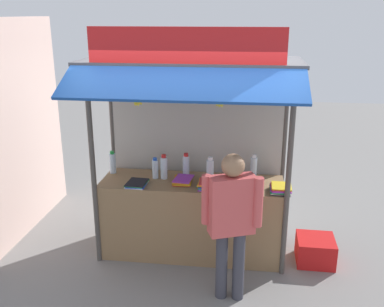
{
  "coord_description": "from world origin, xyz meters",
  "views": [
    {
      "loc": [
        0.62,
        -4.79,
        2.86
      ],
      "look_at": [
        0.0,
        0.0,
        1.29
      ],
      "focal_mm": 40.76,
      "sensor_mm": 36.0,
      "label": 1
    }
  ],
  "objects_px": {
    "water_bottle_left": "(155,169)",
    "water_bottle_rear_center": "(113,163)",
    "water_bottle_right": "(210,171)",
    "water_bottle_front_left": "(164,167)",
    "plastic_crate": "(315,250)",
    "banana_bunch_inner_left": "(138,98)",
    "banana_bunch_rightmost": "(220,100)",
    "magazine_stack_front_right": "(137,183)",
    "banana_bunch_leftmost": "(259,95)",
    "water_bottle_mid_left": "(186,166)",
    "magazine_stack_back_left": "(208,184)",
    "magazine_stack_center": "(280,189)",
    "water_bottle_far_right": "(254,167)",
    "magazine_stack_mid_right": "(183,180)",
    "vendor_person": "(232,215)"
  },
  "relations": [
    {
      "from": "water_bottle_right",
      "to": "water_bottle_front_left",
      "type": "distance_m",
      "value": 0.57
    },
    {
      "from": "water_bottle_far_right",
      "to": "banana_bunch_inner_left",
      "type": "bearing_deg",
      "value": -151.27
    },
    {
      "from": "water_bottle_left",
      "to": "magazine_stack_mid_right",
      "type": "xyz_separation_m",
      "value": [
        0.35,
        -0.1,
        -0.1
      ]
    },
    {
      "from": "magazine_stack_back_left",
      "to": "banana_bunch_leftmost",
      "type": "height_order",
      "value": "banana_bunch_leftmost"
    },
    {
      "from": "magazine_stack_mid_right",
      "to": "water_bottle_far_right",
      "type": "bearing_deg",
      "value": 18.33
    },
    {
      "from": "water_bottle_rear_center",
      "to": "plastic_crate",
      "type": "distance_m",
      "value": 2.68
    },
    {
      "from": "water_bottle_right",
      "to": "water_bottle_far_right",
      "type": "relative_size",
      "value": 1.09
    },
    {
      "from": "water_bottle_right",
      "to": "water_bottle_mid_left",
      "type": "bearing_deg",
      "value": 152.2
    },
    {
      "from": "water_bottle_rear_center",
      "to": "banana_bunch_inner_left",
      "type": "distance_m",
      "value": 1.23
    },
    {
      "from": "water_bottle_mid_left",
      "to": "banana_bunch_inner_left",
      "type": "height_order",
      "value": "banana_bunch_inner_left"
    },
    {
      "from": "plastic_crate",
      "to": "water_bottle_far_right",
      "type": "bearing_deg",
      "value": 159.99
    },
    {
      "from": "banana_bunch_leftmost",
      "to": "magazine_stack_mid_right",
      "type": "bearing_deg",
      "value": 154.38
    },
    {
      "from": "magazine_stack_center",
      "to": "water_bottle_far_right",
      "type": "bearing_deg",
      "value": 125.0
    },
    {
      "from": "water_bottle_front_left",
      "to": "magazine_stack_front_right",
      "type": "distance_m",
      "value": 0.39
    },
    {
      "from": "magazine_stack_back_left",
      "to": "plastic_crate",
      "type": "bearing_deg",
      "value": 5.76
    },
    {
      "from": "plastic_crate",
      "to": "water_bottle_right",
      "type": "bearing_deg",
      "value": 177.77
    },
    {
      "from": "water_bottle_left",
      "to": "water_bottle_mid_left",
      "type": "relative_size",
      "value": 0.88
    },
    {
      "from": "water_bottle_right",
      "to": "vendor_person",
      "type": "bearing_deg",
      "value": -71.41
    },
    {
      "from": "magazine_stack_front_right",
      "to": "banana_bunch_leftmost",
      "type": "bearing_deg",
      "value": -10.26
    },
    {
      "from": "water_bottle_far_right",
      "to": "banana_bunch_rightmost",
      "type": "relative_size",
      "value": 0.95
    },
    {
      "from": "water_bottle_right",
      "to": "magazine_stack_center",
      "type": "bearing_deg",
      "value": -13.74
    },
    {
      "from": "water_bottle_rear_center",
      "to": "banana_bunch_rightmost",
      "type": "xyz_separation_m",
      "value": [
        1.36,
        -0.61,
        0.94
      ]
    },
    {
      "from": "water_bottle_front_left",
      "to": "banana_bunch_inner_left",
      "type": "xyz_separation_m",
      "value": [
        -0.16,
        -0.5,
        0.93
      ]
    },
    {
      "from": "water_bottle_left",
      "to": "water_bottle_rear_center",
      "type": "bearing_deg",
      "value": 169.0
    },
    {
      "from": "magazine_stack_back_left",
      "to": "banana_bunch_inner_left",
      "type": "height_order",
      "value": "banana_bunch_inner_left"
    },
    {
      "from": "water_bottle_right",
      "to": "magazine_stack_mid_right",
      "type": "relative_size",
      "value": 0.96
    },
    {
      "from": "water_bottle_left",
      "to": "banana_bunch_inner_left",
      "type": "distance_m",
      "value": 1.08
    },
    {
      "from": "magazine_stack_mid_right",
      "to": "vendor_person",
      "type": "bearing_deg",
      "value": -53.44
    },
    {
      "from": "magazine_stack_mid_right",
      "to": "vendor_person",
      "type": "relative_size",
      "value": 0.21
    },
    {
      "from": "water_bottle_rear_center",
      "to": "magazine_stack_center",
      "type": "xyz_separation_m",
      "value": [
        2.04,
        -0.36,
        -0.09
      ]
    },
    {
      "from": "water_bottle_rear_center",
      "to": "plastic_crate",
      "type": "relative_size",
      "value": 0.65
    },
    {
      "from": "water_bottle_right",
      "to": "magazine_stack_mid_right",
      "type": "distance_m",
      "value": 0.34
    },
    {
      "from": "water_bottle_mid_left",
      "to": "magazine_stack_back_left",
      "type": "height_order",
      "value": "water_bottle_mid_left"
    },
    {
      "from": "water_bottle_left",
      "to": "plastic_crate",
      "type": "relative_size",
      "value": 0.6
    },
    {
      "from": "water_bottle_right",
      "to": "banana_bunch_rightmost",
      "type": "bearing_deg",
      "value": -73.72
    },
    {
      "from": "water_bottle_rear_center",
      "to": "magazine_stack_mid_right",
      "type": "relative_size",
      "value": 0.87
    },
    {
      "from": "magazine_stack_front_right",
      "to": "banana_bunch_inner_left",
      "type": "bearing_deg",
      "value": -65.3
    },
    {
      "from": "magazine_stack_back_left",
      "to": "magazine_stack_center",
      "type": "relative_size",
      "value": 0.96
    },
    {
      "from": "water_bottle_front_left",
      "to": "banana_bunch_inner_left",
      "type": "bearing_deg",
      "value": -107.81
    },
    {
      "from": "banana_bunch_leftmost",
      "to": "magazine_stack_front_right",
      "type": "bearing_deg",
      "value": 169.74
    },
    {
      "from": "water_bottle_rear_center",
      "to": "banana_bunch_inner_left",
      "type": "xyz_separation_m",
      "value": [
        0.51,
        -0.61,
        0.94
      ]
    },
    {
      "from": "water_bottle_far_right",
      "to": "banana_bunch_rightmost",
      "type": "xyz_separation_m",
      "value": [
        -0.38,
        -0.68,
        0.94
      ]
    },
    {
      "from": "water_bottle_left",
      "to": "banana_bunch_rightmost",
      "type": "height_order",
      "value": "banana_bunch_rightmost"
    },
    {
      "from": "vendor_person",
      "to": "water_bottle_rear_center",
      "type": "bearing_deg",
      "value": 124.75
    },
    {
      "from": "water_bottle_right",
      "to": "magazine_stack_back_left",
      "type": "xyz_separation_m",
      "value": [
        -0.0,
        -0.18,
        -0.1
      ]
    },
    {
      "from": "banana_bunch_rightmost",
      "to": "banana_bunch_inner_left",
      "type": "height_order",
      "value": "same"
    },
    {
      "from": "water_bottle_far_right",
      "to": "magazine_stack_front_right",
      "type": "bearing_deg",
      "value": -162.27
    },
    {
      "from": "water_bottle_rear_center",
      "to": "water_bottle_right",
      "type": "relative_size",
      "value": 0.91
    },
    {
      "from": "magazine_stack_mid_right",
      "to": "water_bottle_mid_left",
      "type": "bearing_deg",
      "value": 87.12
    },
    {
      "from": "water_bottle_right",
      "to": "vendor_person",
      "type": "height_order",
      "value": "vendor_person"
    }
  ]
}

